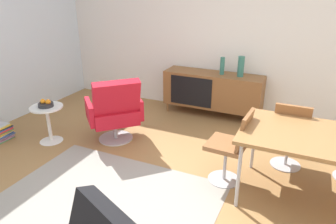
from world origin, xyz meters
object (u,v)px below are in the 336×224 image
(vase_cobalt, at_px, (222,66))
(dining_chair_back_left, at_px, (290,132))
(vase_sculptural_dark, at_px, (241,67))
(lounge_chair_red, at_px, (115,110))
(fruit_bowl, at_px, (46,104))
(dining_chair_near_window, at_px, (232,144))
(dining_table, at_px, (328,141))
(side_table_round, at_px, (48,120))
(sideboard, at_px, (213,90))

(vase_cobalt, xyz_separation_m, dining_chair_back_left, (1.17, -1.21, -0.39))
(vase_sculptural_dark, bearing_deg, vase_cobalt, 180.00)
(lounge_chair_red, bearing_deg, dining_chair_back_left, 6.78)
(dining_chair_back_left, relative_size, fruit_bowl, 4.28)
(dining_chair_back_left, bearing_deg, fruit_bowl, -167.92)
(dining_chair_near_window, xyz_separation_m, lounge_chair_red, (-1.69, 0.30, -0.00))
(dining_chair_back_left, bearing_deg, vase_cobalt, 134.17)
(dining_table, relative_size, dining_chair_back_left, 1.87)
(dining_chair_back_left, xyz_separation_m, side_table_round, (-3.07, -0.66, -0.15))
(side_table_round, height_order, fruit_bowl, fruit_bowl)
(sideboard, distance_m, fruit_bowl, 2.57)
(vase_sculptural_dark, relative_size, dining_chair_near_window, 0.37)
(sideboard, height_order, side_table_round, sideboard)
(fruit_bowl, bearing_deg, dining_chair_near_window, 2.14)
(sideboard, height_order, vase_cobalt, vase_cobalt)
(side_table_round, bearing_deg, vase_sculptural_dark, 40.35)
(sideboard, height_order, lounge_chair_red, lounge_chair_red)
(vase_sculptural_dark, bearing_deg, fruit_bowl, -139.65)
(dining_chair_near_window, relative_size, dining_chair_back_left, 1.00)
(vase_cobalt, distance_m, dining_chair_back_left, 1.72)
(vase_cobalt, relative_size, dining_chair_near_window, 0.32)
(vase_cobalt, bearing_deg, side_table_round, -135.57)
(dining_chair_near_window, height_order, dining_chair_back_left, same)
(dining_table, xyz_separation_m, dining_chair_back_left, (-0.35, 0.56, -0.23))
(sideboard, distance_m, dining_chair_back_left, 1.78)
(sideboard, xyz_separation_m, dining_chair_back_left, (1.30, -1.20, 0.03))
(sideboard, xyz_separation_m, fruit_bowl, (-1.77, -1.86, 0.12))
(dining_table, bearing_deg, lounge_chair_red, 173.51)
(dining_table, distance_m, dining_chair_back_left, 0.70)
(dining_table, xyz_separation_m, fruit_bowl, (-3.42, -0.10, -0.14))
(dining_chair_near_window, bearing_deg, fruit_bowl, -177.86)
(side_table_round, relative_size, fruit_bowl, 2.60)
(dining_table, height_order, dining_chair_near_window, dining_chair_near_window)
(vase_sculptural_dark, relative_size, side_table_round, 0.61)
(lounge_chair_red, bearing_deg, side_table_round, -154.97)
(dining_chair_back_left, height_order, lounge_chair_red, lounge_chair_red)
(side_table_round, bearing_deg, lounge_chair_red, 25.03)
(dining_chair_near_window, xyz_separation_m, dining_chair_back_left, (0.54, 0.56, 0.00))
(sideboard, relative_size, dining_chair_back_left, 1.87)
(dining_table, distance_m, fruit_bowl, 3.42)
(side_table_round, distance_m, fruit_bowl, 0.23)
(vase_cobalt, relative_size, dining_table, 0.17)
(lounge_chair_red, bearing_deg, sideboard, 57.76)
(vase_sculptural_dark, height_order, fruit_bowl, vase_sculptural_dark)
(vase_cobalt, height_order, dining_chair_back_left, vase_cobalt)
(dining_table, height_order, dining_chair_back_left, dining_chair_back_left)
(vase_cobalt, bearing_deg, sideboard, -179.20)
(dining_chair_near_window, relative_size, lounge_chair_red, 0.90)
(dining_chair_back_left, bearing_deg, lounge_chair_red, -173.22)
(dining_chair_near_window, height_order, fruit_bowl, dining_chair_near_window)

